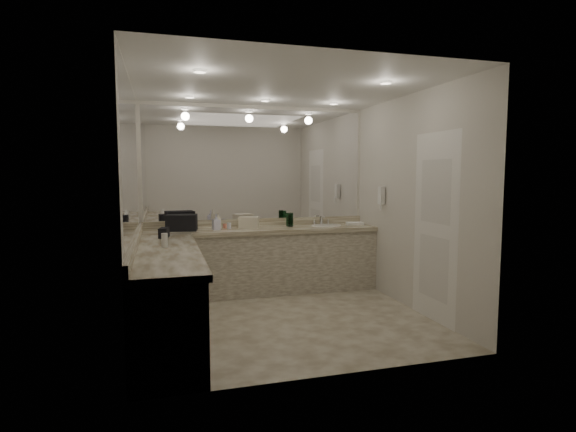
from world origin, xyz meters
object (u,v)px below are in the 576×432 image
object	(u,v)px
cream_cosmetic_case	(249,222)
sink	(326,226)
black_toiletry_bag	(182,222)
hand_towel	(355,224)
soap_bottle_b	(216,222)
soap_bottle_c	(253,222)
wall_phone	(381,195)
soap_bottle_a	(218,221)

from	to	relation	value
cream_cosmetic_case	sink	bearing A→B (deg)	15.25
sink	black_toiletry_bag	size ratio (longest dim) A/B	1.13
hand_towel	soap_bottle_b	distance (m)	2.02
sink	cream_cosmetic_case	world-z (taller)	cream_cosmetic_case
soap_bottle_b	soap_bottle_c	xyz separation A→B (m)	(0.51, 0.10, -0.03)
wall_phone	black_toiletry_bag	bearing A→B (deg)	169.13
soap_bottle_c	soap_bottle_b	bearing A→B (deg)	-168.95
hand_towel	soap_bottle_a	xyz separation A→B (m)	(-1.98, 0.01, 0.09)
sink	cream_cosmetic_case	xyz separation A→B (m)	(-1.11, 0.06, 0.08)
soap_bottle_a	black_toiletry_bag	bearing A→B (deg)	178.83
soap_bottle_a	soap_bottle_c	size ratio (longest dim) A/B	1.54
black_toiletry_bag	soap_bottle_c	size ratio (longest dim) A/B	2.66
sink	cream_cosmetic_case	distance (m)	1.12
sink	hand_towel	distance (m)	0.44
hand_towel	soap_bottle_a	world-z (taller)	soap_bottle_a
black_toiletry_bag	cream_cosmetic_case	xyz separation A→B (m)	(0.91, 0.06, -0.03)
hand_towel	soap_bottle_a	distance (m)	1.98
soap_bottle_c	sink	bearing A→B (deg)	-3.13
hand_towel	soap_bottle_b	world-z (taller)	soap_bottle_b
hand_towel	cream_cosmetic_case	bearing A→B (deg)	177.30
black_toiletry_bag	hand_towel	distance (m)	2.46
cream_cosmetic_case	soap_bottle_c	bearing A→B (deg)	16.13
sink	black_toiletry_bag	bearing A→B (deg)	179.88
black_toiletry_bag	soap_bottle_a	world-z (taller)	soap_bottle_a
soap_bottle_c	black_toiletry_bag	bearing A→B (deg)	-176.77
sink	soap_bottle_a	world-z (taller)	soap_bottle_a
black_toiletry_bag	soap_bottle_a	size ratio (longest dim) A/B	1.73
cream_cosmetic_case	soap_bottle_c	xyz separation A→B (m)	(0.05, -0.00, -0.00)
cream_cosmetic_case	black_toiletry_bag	bearing A→B (deg)	-158.12
wall_phone	soap_bottle_b	bearing A→B (deg)	168.14
soap_bottle_a	hand_towel	bearing A→B (deg)	-0.21
soap_bottle_b	soap_bottle_c	bearing A→B (deg)	11.05
sink	soap_bottle_c	distance (m)	1.07
wall_phone	soap_bottle_c	world-z (taller)	wall_phone
cream_cosmetic_case	soap_bottle_a	bearing A→B (deg)	-152.93
soap_bottle_b	soap_bottle_c	world-z (taller)	soap_bottle_b
cream_cosmetic_case	hand_towel	bearing A→B (deg)	15.64
sink	soap_bottle_a	size ratio (longest dim) A/B	1.96
wall_phone	black_toiletry_bag	distance (m)	2.69
soap_bottle_a	soap_bottle_c	bearing A→B (deg)	7.56
hand_towel	soap_bottle_c	xyz separation A→B (m)	(-1.50, 0.07, 0.05)
black_toiletry_bag	soap_bottle_b	distance (m)	0.45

